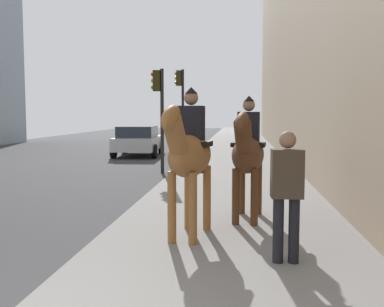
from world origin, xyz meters
name	(u,v)px	position (x,y,z in m)	size (l,w,h in m)	color
mounted_horse_near	(189,154)	(3.67, -1.44, 1.43)	(2.14, 0.80, 2.33)	brown
mounted_horse_far	(248,152)	(4.91, -2.36, 1.35)	(2.15, 0.73, 2.24)	#4C2B16
pedestrian_greeting	(287,188)	(2.58, -2.82, 1.10)	(0.28, 0.41, 1.70)	black
car_near_lane	(138,140)	(18.28, 2.62, 0.76)	(4.01, 2.23, 1.44)	#B7BABF
traffic_light_near_curb	(159,103)	(12.12, 0.50, 2.39)	(0.20, 0.44, 3.54)	black
traffic_light_far_curb	(181,99)	(17.91, 0.50, 2.71)	(0.20, 0.44, 4.07)	black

